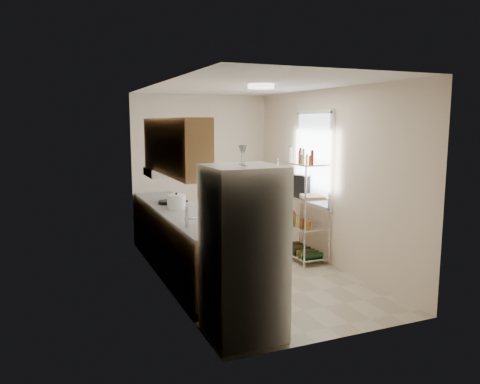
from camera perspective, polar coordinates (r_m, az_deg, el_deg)
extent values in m
cube|color=#BDB399|center=(6.75, 1.31, -9.81)|extent=(2.50, 4.40, 0.01)
cube|color=white|center=(6.42, 1.39, 12.88)|extent=(2.50, 4.40, 0.01)
cube|color=beige|center=(8.50, -4.73, 2.99)|extent=(2.50, 0.01, 2.60)
cube|color=beige|center=(4.56, 12.74, -2.05)|extent=(2.50, 0.01, 2.60)
cube|color=beige|center=(6.06, -9.56, 0.64)|extent=(0.01, 4.40, 2.60)
cube|color=beige|center=(7.06, 10.70, 1.73)|extent=(0.01, 4.40, 2.60)
cube|color=#AE7B4A|center=(6.73, -7.44, -6.08)|extent=(0.60, 3.48, 0.86)
cube|color=gray|center=(6.63, -7.40, -2.30)|extent=(0.63, 3.51, 0.04)
cube|color=#B7BABC|center=(5.55, -4.60, -4.44)|extent=(0.52, 0.44, 0.04)
cube|color=#B7BABC|center=(8.07, -8.11, -3.41)|extent=(0.01, 0.55, 0.72)
cube|color=#AE7B4A|center=(6.15, -8.07, 5.57)|extent=(0.33, 2.20, 0.72)
cube|color=#B7BABC|center=(6.97, -9.23, 2.43)|extent=(0.50, 0.60, 0.12)
cube|color=white|center=(7.31, 9.04, 3.97)|extent=(0.06, 1.00, 1.46)
cube|color=silver|center=(7.41, 7.52, -7.34)|extent=(0.45, 0.90, 0.02)
cube|color=silver|center=(7.30, 7.59, -3.94)|extent=(0.45, 0.90, 0.02)
cube|color=silver|center=(7.22, 7.66, -0.45)|extent=(0.45, 0.90, 0.02)
cube|color=silver|center=(7.16, 7.74, 3.50)|extent=(0.45, 0.90, 0.02)
cylinder|color=silver|center=(6.78, 7.94, -2.97)|extent=(0.02, 0.02, 1.55)
cylinder|color=silver|center=(7.53, 4.55, -1.76)|extent=(0.02, 0.02, 1.55)
cylinder|color=silver|center=(7.01, 10.94, -2.68)|extent=(0.02, 0.02, 1.55)
cylinder|color=silver|center=(7.74, 7.35, -1.53)|extent=(0.02, 0.02, 1.55)
cylinder|color=white|center=(6.15, 2.56, 12.74)|extent=(0.34, 0.34, 0.05)
cube|color=white|center=(4.62, 0.39, -7.36)|extent=(0.70, 0.70, 1.71)
cylinder|color=white|center=(6.62, -7.75, -1.22)|extent=(0.26, 0.26, 0.21)
cylinder|color=black|center=(7.11, -8.81, -1.24)|extent=(0.30, 0.30, 0.05)
cylinder|color=black|center=(6.98, -7.88, -1.40)|extent=(0.33, 0.33, 0.05)
cube|color=tan|center=(7.03, 8.85, -0.52)|extent=(0.40, 0.46, 0.03)
cube|color=black|center=(7.48, 7.61, 1.06)|extent=(0.23, 0.28, 0.29)
cube|color=red|center=(7.56, 6.23, -2.83)|extent=(0.11, 0.15, 0.15)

